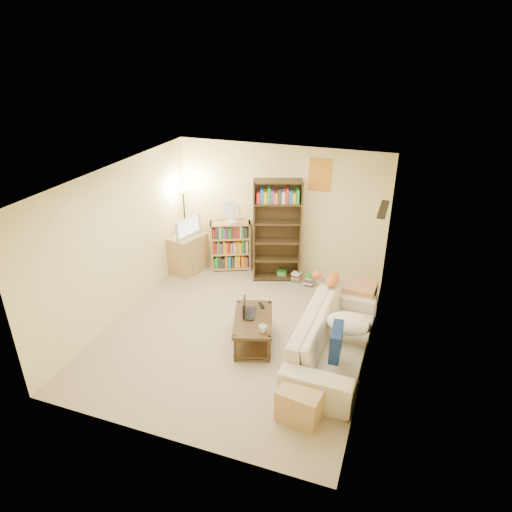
% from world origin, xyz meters
% --- Properties ---
extents(room, '(4.50, 4.54, 2.52)m').
position_xyz_m(room, '(0.00, 0.01, 1.62)').
color(room, tan).
rests_on(room, ground).
extents(sofa, '(2.43, 1.07, 0.69)m').
position_xyz_m(sofa, '(1.55, -0.12, 0.35)').
color(sofa, beige).
rests_on(sofa, ground).
extents(navy_pillow, '(0.17, 0.46, 0.41)m').
position_xyz_m(navy_pillow, '(1.65, -0.64, 0.66)').
color(navy_pillow, navy).
rests_on(navy_pillow, sofa).
extents(cream_blanket, '(0.64, 0.46, 0.27)m').
position_xyz_m(cream_blanket, '(1.72, -0.07, 0.59)').
color(cream_blanket, silver).
rests_on(cream_blanket, sofa).
extents(tabby_cat, '(0.54, 0.21, 0.19)m').
position_xyz_m(tabby_cat, '(1.27, 0.80, 0.79)').
color(tabby_cat, '#D8622D').
rests_on(tabby_cat, sofa).
extents(coffee_table, '(0.85, 1.14, 0.45)m').
position_xyz_m(coffee_table, '(0.34, -0.18, 0.30)').
color(coffee_table, '#412C19').
rests_on(coffee_table, ground).
extents(laptop, '(0.46, 0.39, 0.03)m').
position_xyz_m(laptop, '(0.32, -0.09, 0.47)').
color(laptop, black).
rests_on(laptop, coffee_table).
extents(laptop_screen, '(0.12, 0.33, 0.23)m').
position_xyz_m(laptop_screen, '(0.18, -0.13, 0.59)').
color(laptop_screen, white).
rests_on(laptop_screen, laptop).
extents(mug, '(0.21, 0.21, 0.11)m').
position_xyz_m(mug, '(0.59, -0.47, 0.50)').
color(mug, white).
rests_on(mug, coffee_table).
extents(tv_remote, '(0.15, 0.18, 0.02)m').
position_xyz_m(tv_remote, '(0.34, 0.17, 0.46)').
color(tv_remote, black).
rests_on(tv_remote, coffee_table).
extents(tv_stand, '(0.66, 0.80, 0.75)m').
position_xyz_m(tv_stand, '(-1.70, 1.65, 0.37)').
color(tv_stand, tan).
rests_on(tv_stand, ground).
extents(television, '(0.70, 0.42, 0.38)m').
position_xyz_m(television, '(-1.70, 1.65, 0.93)').
color(television, black).
rests_on(television, tv_stand).
extents(tall_bookshelf, '(0.92, 0.56, 1.95)m').
position_xyz_m(tall_bookshelf, '(0.05, 1.91, 1.03)').
color(tall_bookshelf, '#412D19').
rests_on(tall_bookshelf, ground).
extents(short_bookshelf, '(0.83, 0.60, 0.99)m').
position_xyz_m(short_bookshelf, '(-0.92, 2.01, 0.50)').
color(short_bookshelf, tan).
rests_on(short_bookshelf, ground).
extents(desk_fan, '(0.35, 0.20, 0.46)m').
position_xyz_m(desk_fan, '(-0.87, 1.96, 1.23)').
color(desk_fan, white).
rests_on(desk_fan, short_bookshelf).
extents(floor_lamp, '(0.28, 0.28, 1.65)m').
position_xyz_m(floor_lamp, '(-1.80, 1.82, 1.31)').
color(floor_lamp, black).
rests_on(floor_lamp, ground).
extents(side_table, '(0.53, 0.53, 0.57)m').
position_xyz_m(side_table, '(1.72, 1.16, 0.29)').
color(side_table, '#AF7A55').
rests_on(side_table, ground).
extents(end_cabinet, '(0.58, 0.51, 0.43)m').
position_xyz_m(end_cabinet, '(1.39, -1.39, 0.22)').
color(end_cabinet, tan).
rests_on(end_cabinet, ground).
extents(book_stacks, '(0.74, 0.25, 0.22)m').
position_xyz_m(book_stacks, '(0.48, 1.89, 0.10)').
color(book_stacks, red).
rests_on(book_stacks, ground).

